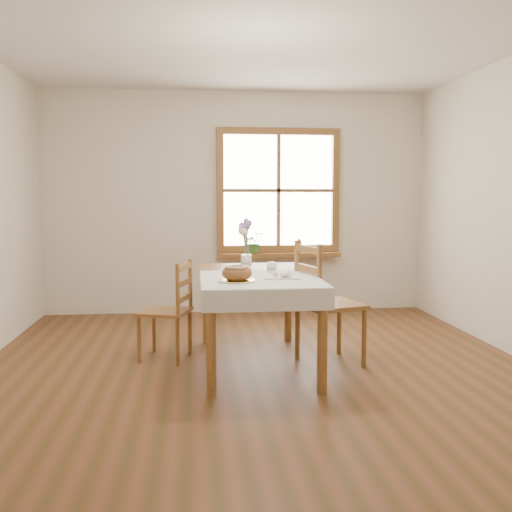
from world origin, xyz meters
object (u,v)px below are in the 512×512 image
at_px(chair_right, 330,303).
at_px(bread_plate, 237,281).
at_px(flower_vase, 246,261).
at_px(dining_table, 256,285).
at_px(chair_left, 165,310).

bearing_deg(chair_right, bread_plate, 102.87).
bearing_deg(chair_right, flower_vase, 37.96).
height_order(dining_table, chair_right, chair_right).
xyz_separation_m(chair_left, bread_plate, (0.57, -0.71, 0.35)).
xyz_separation_m(dining_table, bread_plate, (-0.19, -0.45, 0.10)).
bearing_deg(flower_vase, chair_left, -163.52).
relative_size(dining_table, bread_plate, 6.20).
xyz_separation_m(chair_left, chair_right, (1.37, -0.28, 0.09)).
distance_m(dining_table, chair_right, 0.64).
bearing_deg(flower_vase, dining_table, -85.34).
xyz_separation_m(dining_table, flower_vase, (-0.04, 0.47, 0.14)).
bearing_deg(bread_plate, chair_right, 28.17).
relative_size(chair_left, chair_right, 0.83).
height_order(chair_left, chair_right, chair_right).
distance_m(dining_table, flower_vase, 0.49).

